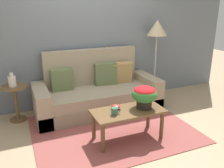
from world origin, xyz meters
TOP-DOWN VIEW (x-y plane):
  - ground_plane at (0.00, 0.00)m, footprint 14.00×14.00m
  - wall_back at (0.00, 1.34)m, footprint 6.40×0.12m
  - area_rug at (0.00, 0.04)m, footprint 2.44×1.92m
  - couch at (0.04, 0.86)m, footprint 2.26×0.92m
  - coffee_table at (0.09, -0.31)m, footprint 1.04×0.49m
  - side_table at (-1.37, 0.97)m, footprint 0.42×0.42m
  - floor_lamp at (1.38, 1.03)m, footprint 0.41×0.41m
  - potted_plant at (0.35, -0.32)m, footprint 0.37×0.37m
  - coffee_mug at (-0.13, -0.36)m, footprint 0.14×0.09m
  - snack_bowl at (-0.05, -0.20)m, footprint 0.14×0.14m
  - table_vase at (-1.38, 0.95)m, footprint 0.12×0.12m

SIDE VIEW (x-z plane):
  - ground_plane at x=0.00m, z-range 0.00..0.00m
  - area_rug at x=0.00m, z-range 0.00..0.01m
  - couch at x=0.04m, z-range -0.22..0.88m
  - coffee_table at x=0.09m, z-range 0.15..0.61m
  - side_table at x=-1.37m, z-range 0.12..0.74m
  - snack_bowl at x=-0.05m, z-range 0.46..0.53m
  - coffee_mug at x=-0.13m, z-range 0.46..0.56m
  - potted_plant at x=0.35m, z-range 0.50..0.83m
  - table_vase at x=-1.38m, z-range 0.60..0.83m
  - floor_lamp at x=1.38m, z-range 0.57..2.17m
  - wall_back at x=0.00m, z-range 0.00..2.80m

